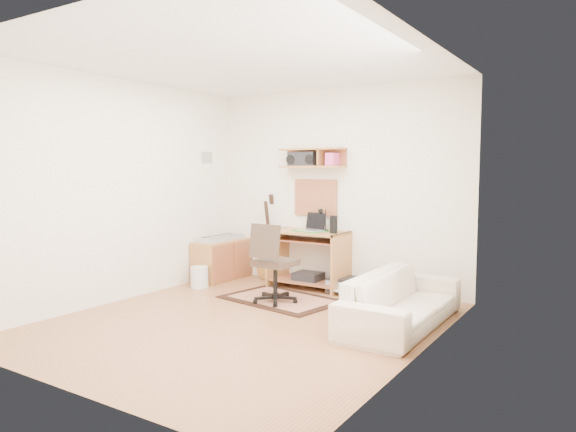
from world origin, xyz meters
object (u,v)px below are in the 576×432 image
Objects in this scene: sofa at (402,291)px; printer at (349,286)px; task_chair at (275,263)px; cabinet at (222,260)px; desk at (308,259)px.

printer is at bearing 46.68° from sofa.
task_chair reaches higher than printer.
cabinet is at bearing 154.88° from task_chair.
desk is 1.06× the size of task_chair.
task_chair reaches higher than desk.
desk is 1.11× the size of cabinet.
sofa reaches higher than cabinet.
task_chair is 0.53× the size of sofa.
sofa is at bearing -35.88° from printer.
desk is at bearing 59.19° from sofa.
sofa is at bearing -30.81° from desk.
desk is at bearing -169.33° from printer.
task_chair is at bearing 87.34° from sofa.
desk reaches higher than sofa.
task_chair is 1.05× the size of cabinet.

